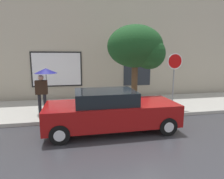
% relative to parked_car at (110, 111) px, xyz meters
% --- Properties ---
extents(ground_plane, '(60.00, 60.00, 0.00)m').
position_rel_parked_car_xyz_m(ground_plane, '(0.97, -0.00, -0.74)').
color(ground_plane, '#333338').
extents(sidewalk, '(20.00, 4.00, 0.15)m').
position_rel_parked_car_xyz_m(sidewalk, '(0.97, 3.00, -0.66)').
color(sidewalk, '#A3A099').
rests_on(sidewalk, ground).
extents(building_facade, '(20.00, 0.67, 7.00)m').
position_rel_parked_car_xyz_m(building_facade, '(0.95, 5.49, 2.74)').
color(building_facade, '#B2A893').
rests_on(building_facade, ground).
extents(parked_car, '(4.70, 1.90, 1.49)m').
position_rel_parked_car_xyz_m(parked_car, '(0.00, 0.00, 0.00)').
color(parked_car, maroon).
rests_on(parked_car, ground).
extents(fire_hydrant, '(0.30, 0.44, 0.71)m').
position_rel_parked_car_xyz_m(fire_hydrant, '(-0.44, 2.11, -0.24)').
color(fire_hydrant, white).
rests_on(fire_hydrant, sidewalk).
extents(pedestrian_with_umbrella, '(0.98, 0.98, 2.03)m').
position_rel_parked_car_xyz_m(pedestrian_with_umbrella, '(-2.55, 2.17, 1.01)').
color(pedestrian_with_umbrella, black).
rests_on(pedestrian_with_umbrella, sidewalk).
extents(street_tree, '(2.67, 2.27, 4.01)m').
position_rel_parked_car_xyz_m(street_tree, '(1.76, 2.22, 2.32)').
color(street_tree, '#4C3823').
rests_on(street_tree, sidewalk).
extents(stop_sign, '(0.76, 0.10, 2.69)m').
position_rel_parked_car_xyz_m(stop_sign, '(3.44, 1.77, 1.31)').
color(stop_sign, gray).
rests_on(stop_sign, sidewalk).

